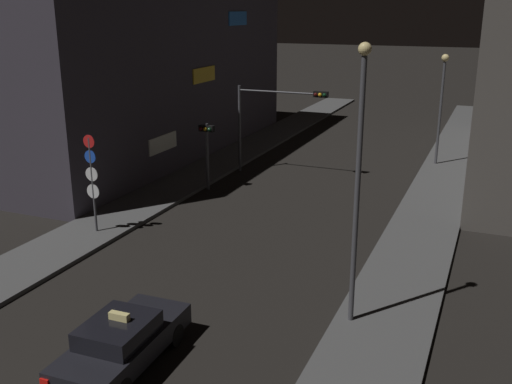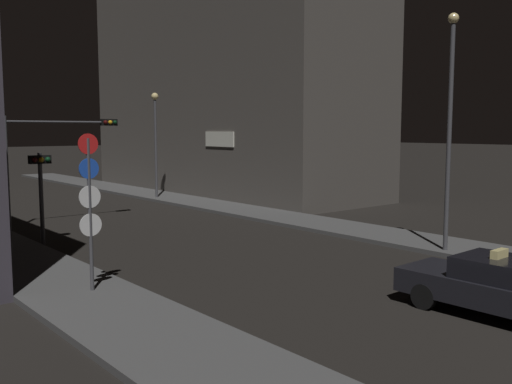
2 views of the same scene
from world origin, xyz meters
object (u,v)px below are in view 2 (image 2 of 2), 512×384
object	(u,v)px
traffic_light_overhead	(54,145)
taxi	(496,286)
sign_pole_left	(90,201)
street_lamp_near_block	(450,116)
street_lamp_far_block	(155,131)
traffic_light_left_kerb	(41,179)

from	to	relation	value
traffic_light_overhead	taxi	bearing A→B (deg)	-80.74
sign_pole_left	street_lamp_near_block	distance (m)	12.44
taxi	street_lamp_far_block	bearing A→B (deg)	78.06
traffic_light_left_kerb	street_lamp_far_block	world-z (taller)	street_lamp_far_block
traffic_light_overhead	traffic_light_left_kerb	xyz separation A→B (m)	(-2.12, -4.16, -1.15)
street_lamp_far_block	taxi	bearing A→B (deg)	-101.94
street_lamp_near_block	taxi	bearing A→B (deg)	-138.62
taxi	traffic_light_left_kerb	xyz separation A→B (m)	(-5.30, 15.32, 1.82)
traffic_light_left_kerb	sign_pole_left	size ratio (longest dim) A/B	0.85
traffic_light_overhead	traffic_light_left_kerb	size ratio (longest dim) A/B	1.50
street_lamp_near_block	street_lamp_far_block	distance (m)	20.55
street_lamp_near_block	street_lamp_far_block	xyz separation A→B (m)	(0.19, 20.54, -0.56)
sign_pole_left	street_lamp_near_block	xyz separation A→B (m)	(11.80, -3.18, 2.34)
taxi	traffic_light_left_kerb	bearing A→B (deg)	109.07
traffic_light_left_kerb	traffic_light_overhead	bearing A→B (deg)	62.96
sign_pole_left	street_lamp_far_block	bearing A→B (deg)	55.38
traffic_light_overhead	street_lamp_far_block	world-z (taller)	street_lamp_far_block
traffic_light_left_kerb	street_lamp_far_block	distance (m)	14.49
taxi	traffic_light_overhead	xyz separation A→B (m)	(-3.17, 19.47, 2.97)
taxi	sign_pole_left	bearing A→B (deg)	131.08
traffic_light_overhead	street_lamp_far_block	size ratio (longest dim) A/B	0.81
traffic_light_left_kerb	street_lamp_near_block	distance (m)	15.19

